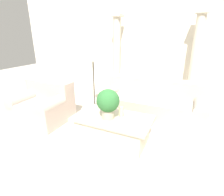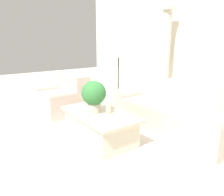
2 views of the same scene
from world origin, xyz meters
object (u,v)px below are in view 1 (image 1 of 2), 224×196
at_px(sofa_long, 152,102).
at_px(floor_lamp, 93,58).
at_px(coffee_table, 113,129).
at_px(potted_plant, 108,102).
at_px(loveseat, 43,104).

distance_m(sofa_long, floor_lamp, 1.73).
bearing_deg(coffee_table, sofa_long, 73.77).
relative_size(potted_plant, floor_lamp, 0.34).
xyz_separation_m(loveseat, floor_lamp, (0.68, 1.04, 0.92)).
bearing_deg(loveseat, floor_lamp, 56.74).
bearing_deg(coffee_table, loveseat, 175.81).
bearing_deg(potted_plant, loveseat, 173.48).
bearing_deg(loveseat, sofa_long, 29.21).
height_order(loveseat, potted_plant, potted_plant).
bearing_deg(potted_plant, coffee_table, 48.53).
bearing_deg(floor_lamp, coffee_table, -47.75).
bearing_deg(coffee_table, floor_lamp, 132.25).
height_order(sofa_long, coffee_table, sofa_long).
relative_size(loveseat, potted_plant, 2.24).
bearing_deg(sofa_long, loveseat, -150.79).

